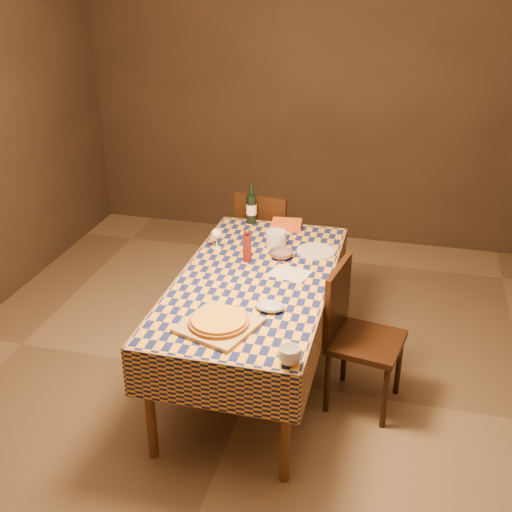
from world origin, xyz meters
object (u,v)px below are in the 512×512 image
dining_table (254,289)px  chair_far (266,239)px  wine_bottle (251,208)px  white_plate (316,251)px  cutting_board (219,325)px  bowl (281,254)px  chair_right (354,329)px  pizza (219,321)px

dining_table → chair_far: 1.15m
dining_table → wine_bottle: wine_bottle is taller
white_plate → chair_far: (-0.50, 0.66, -0.25)m
cutting_board → wine_bottle: size_ratio=1.23×
dining_table → wine_bottle: size_ratio=6.05×
bowl → chair_right: chair_right is taller
bowl → pizza: bearing=-99.1°
dining_table → cutting_board: bearing=-94.2°
pizza → chair_far: chair_far is taller
bowl → dining_table: bearing=-107.5°
dining_table → chair_right: (0.64, -0.04, -0.17)m
bowl → wine_bottle: (-0.34, 0.53, 0.09)m
cutting_board → wine_bottle: (-0.20, 1.46, 0.10)m
dining_table → white_plate: 0.57m
dining_table → white_plate: (0.31, 0.47, 0.08)m
dining_table → cutting_board: 0.60m
dining_table → white_plate: size_ratio=7.03×
wine_bottle → chair_right: wine_bottle is taller
white_plate → chair_right: (0.33, -0.51, -0.25)m
chair_far → chair_right: 1.43m
dining_table → cutting_board: (-0.04, -0.60, 0.09)m
pizza → chair_right: chair_right is taller
wine_bottle → chair_right: bearing=-45.8°
dining_table → chair_right: 0.66m
pizza → chair_right: 0.93m
bowl → chair_far: size_ratio=0.17×
bowl → wine_bottle: 0.64m
pizza → chair_far: bearing=94.8°
white_plate → chair_far: chair_far is taller
dining_table → wine_bottle: (-0.24, 0.86, 0.19)m
bowl → chair_right: bearing=-34.6°
pizza → bowl: pizza is taller
dining_table → pizza: (-0.04, -0.60, 0.12)m
dining_table → bowl: size_ratio=11.92×
cutting_board → bowl: (0.15, 0.92, 0.01)m
cutting_board → chair_far: 1.75m
dining_table → pizza: 0.61m
pizza → dining_table: bearing=85.8°
cutting_board → chair_far: (-0.14, 1.72, -0.26)m
dining_table → pizza: pizza is taller
bowl → white_plate: (0.21, 0.14, -0.02)m
dining_table → chair_far: (-0.19, 1.13, -0.17)m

